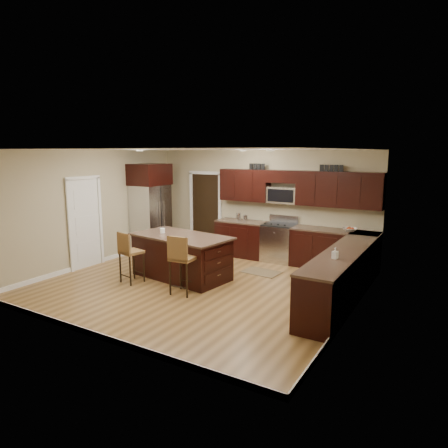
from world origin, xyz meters
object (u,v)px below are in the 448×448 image
Objects in this scene: stool_left at (129,252)px; island at (181,258)px; stool_right at (181,258)px; refrigerator at (151,207)px; range at (279,242)px.

island is at bearing 60.92° from stool_left.
stool_left is 0.93× the size of stool_right.
stool_left reaches higher than island.
stool_left is 0.45× the size of refrigerator.
range is at bearing 73.26° from stool_right.
refrigerator is (-2.01, 1.36, 0.78)m from island.
island is 1.10m from stool_right.
stool_right is 3.48m from refrigerator.
range is 2.60m from island.
range is 1.05× the size of stool_left.
island is 2.55m from refrigerator.
range is 3.68m from stool_left.
stool_right is at bearing -45.69° from island.
island is at bearing 121.95° from stool_right.
range reaches higher than stool_left.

